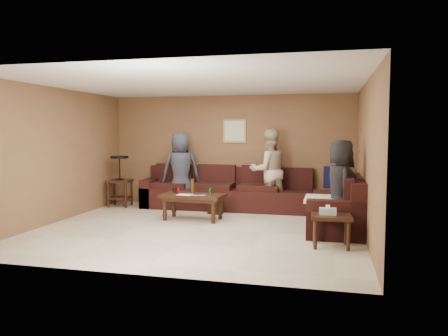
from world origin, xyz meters
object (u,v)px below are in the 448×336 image
Objects in this scene: person_left at (181,170)px; person_middle at (269,171)px; sectional_sofa at (259,199)px; person_right at (341,187)px; coffee_table at (193,198)px; end_table_left at (120,180)px; side_table_right at (331,219)px; waste_bin at (215,207)px.

person_left is 1.93m from person_middle.
person_right is (1.56, -1.35, 0.45)m from sectional_sofa.
coffee_table is 1.38m from person_left.
person_middle is (0.14, 0.46, 0.54)m from sectional_sofa.
sectional_sofa is at bearing -5.21° from end_table_left.
end_table_left is at bearing 174.79° from sectional_sofa.
sectional_sofa is 3.24m from end_table_left.
side_table_right is 2.15× the size of waste_bin.
person_middle is (3.35, 0.17, 0.27)m from end_table_left.
person_middle is at bearing 2.86° from end_table_left.
person_left is 1.08× the size of person_right.
end_table_left is 0.68× the size of person_left.
waste_bin is (0.27, 0.70, -0.28)m from coffee_table.
side_table_right is 0.36× the size of person_middle.
end_table_left is 2.39m from waste_bin.
person_right is at bearing -18.99° from end_table_left.
side_table_right is at bearing 87.88° from person_middle.
person_left is at bearing 167.90° from sectional_sofa.
person_left is at bearing 3.65° from end_table_left.
waste_bin is (2.32, -0.36, -0.45)m from end_table_left.
side_table_right is at bearing -42.77° from waste_bin.
side_table_right is 0.40× the size of person_right.
sectional_sofa is 4.07× the size of end_table_left.
person_middle reaches higher than coffee_table.
person_middle reaches higher than sectional_sofa.
person_middle reaches higher than side_table_right.
person_middle is (1.03, 0.53, 0.73)m from waste_bin.
end_table_left reaches higher than side_table_right.
side_table_right is 3.14m from waste_bin.
end_table_left is 3.97× the size of waste_bin.
person_right reaches higher than coffee_table.
coffee_table is at bearing 96.57° from person_left.
end_table_left reaches higher than sectional_sofa.
person_right is (3.35, -1.73, -0.06)m from person_left.
person_left is (-1.79, 0.38, 0.52)m from sectional_sofa.
end_table_left reaches higher than waste_bin.
person_middle reaches higher than end_table_left.
person_left is 3.77m from person_right.
coffee_table is 1.84m from person_middle.
coffee_table is at bearing -27.34° from end_table_left.
person_left reaches higher than waste_bin.
person_right is at bearing -12.06° from coffee_table.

